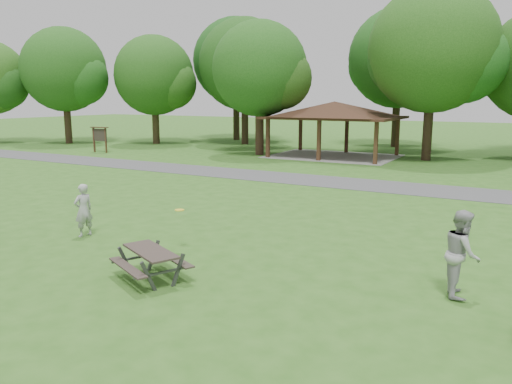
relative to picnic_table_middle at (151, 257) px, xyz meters
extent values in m
plane|color=#2E601B|center=(-0.76, 0.43, -0.53)|extent=(160.00, 160.00, 0.00)
cube|color=#464649|center=(-0.76, 14.43, -0.52)|extent=(120.00, 3.20, 0.02)
cube|color=#341E13|center=(-8.46, 21.73, 0.77)|extent=(0.22, 0.22, 2.60)
cube|color=#361D13|center=(-8.46, 27.13, 0.77)|extent=(0.22, 0.22, 2.60)
cube|color=#392215|center=(-4.76, 21.73, 0.77)|extent=(0.22, 0.22, 2.60)
cube|color=#311A12|center=(-4.76, 27.13, 0.77)|extent=(0.22, 0.22, 2.60)
cube|color=#3A2415|center=(-1.06, 21.73, 0.77)|extent=(0.22, 0.22, 2.60)
cube|color=#3E2716|center=(-1.06, 27.13, 0.77)|extent=(0.22, 0.22, 2.60)
cube|color=#351E15|center=(-4.76, 24.43, 2.15)|extent=(8.60, 6.60, 0.16)
pyramid|color=#311D13|center=(-4.76, 24.43, 2.73)|extent=(7.01, 7.01, 1.00)
cube|color=gray|center=(-4.76, 24.43, -0.52)|extent=(8.40, 6.40, 0.03)
cube|color=#391E14|center=(-21.36, 18.43, 0.37)|extent=(0.10, 0.10, 1.80)
cube|color=#3C2515|center=(-20.16, 18.43, 0.37)|extent=(0.10, 0.10, 1.80)
cube|color=black|center=(-20.76, 18.43, 0.77)|extent=(1.40, 0.06, 0.90)
cube|color=black|center=(-20.76, 18.43, 1.32)|extent=(1.60, 0.30, 0.06)
cylinder|color=#2F1F14|center=(-28.76, 22.43, 1.31)|extent=(0.60, 0.60, 3.67)
sphere|color=#194914|center=(-28.76, 22.43, 5.84)|extent=(7.20, 7.20, 7.20)
sphere|color=#184C15|center=(-27.14, 22.73, 5.12)|extent=(4.68, 4.68, 4.68)
sphere|color=#174714|center=(-30.20, 22.23, 5.30)|extent=(4.32, 4.32, 4.32)
cylinder|color=#302315|center=(-21.76, 25.93, 1.13)|extent=(0.60, 0.60, 3.32)
sphere|color=#1B4A15|center=(-21.76, 25.93, 5.34)|extent=(6.80, 6.80, 6.80)
sphere|color=#204F16|center=(-20.23, 26.23, 4.66)|extent=(4.42, 4.42, 4.42)
sphere|color=#204B15|center=(-23.12, 25.73, 4.83)|extent=(4.08, 4.08, 4.08)
cylinder|color=black|center=(-14.76, 29.43, 1.39)|extent=(0.60, 0.60, 3.85)
sphere|color=#174213|center=(-14.76, 29.43, 6.24)|extent=(7.80, 7.80, 7.80)
sphere|color=#224E16|center=(-13.01, 29.73, 5.46)|extent=(5.07, 5.07, 5.07)
sphere|color=#1A4112|center=(-16.32, 29.23, 5.66)|extent=(4.68, 4.68, 4.68)
cylinder|color=#301E15|center=(-9.76, 22.93, 1.22)|extent=(0.60, 0.60, 3.50)
sphere|color=#194915|center=(-9.76, 22.93, 5.44)|extent=(6.60, 6.60, 6.60)
sphere|color=#1E4413|center=(-8.28, 23.23, 4.78)|extent=(4.29, 4.29, 4.29)
sphere|color=#1B4E16|center=(-11.08, 22.73, 4.95)|extent=(3.96, 3.96, 3.96)
cylinder|color=black|center=(1.24, 25.43, 1.48)|extent=(0.60, 0.60, 4.02)
sphere|color=#1E4C15|center=(1.24, 25.43, 6.49)|extent=(8.00, 8.00, 8.00)
sphere|color=#164E16|center=(3.04, 25.73, 5.69)|extent=(5.20, 5.20, 5.20)
sphere|color=#154513|center=(-0.36, 25.23, 5.89)|extent=(4.80, 4.80, 4.80)
cylinder|color=black|center=(-17.76, 32.93, 1.66)|extent=(0.60, 0.60, 4.38)
sphere|color=#123F12|center=(-17.76, 32.93, 6.84)|extent=(8.00, 8.00, 8.00)
sphere|color=#214F16|center=(-15.96, 33.23, 6.04)|extent=(5.20, 5.20, 5.20)
sphere|color=#154915|center=(-19.36, 32.73, 6.24)|extent=(4.80, 4.80, 4.80)
cylinder|color=black|center=(-2.76, 33.43, 1.53)|extent=(0.60, 0.60, 4.13)
sphere|color=#154513|center=(-2.76, 33.43, 6.60)|extent=(8.00, 8.00, 8.00)
sphere|color=#194112|center=(-0.96, 33.73, 5.80)|extent=(5.20, 5.20, 5.20)
sphere|color=#164D16|center=(-4.36, 33.23, 6.00)|extent=(4.80, 4.80, 4.80)
sphere|color=#164213|center=(-33.32, 19.73, 4.55)|extent=(4.16, 4.16, 4.16)
cube|color=#312723|center=(0.00, 0.00, 0.14)|extent=(1.78, 1.30, 0.05)
cube|color=#312823|center=(-0.23, -0.50, -0.13)|extent=(1.61, 0.92, 0.04)
cube|color=#322B24|center=(0.23, 0.50, -0.13)|extent=(1.61, 0.92, 0.04)
cube|color=#3A3A3C|center=(-0.73, -0.04, -0.19)|extent=(0.20, 0.34, 0.72)
cube|color=#474749|center=(-0.43, 0.59, -0.19)|extent=(0.20, 0.34, 0.72)
cube|color=#404042|center=(-0.58, 0.27, -0.17)|extent=(0.62, 1.25, 0.05)
cube|color=#3B3B3D|center=(0.43, -0.59, -0.19)|extent=(0.20, 0.34, 0.72)
cube|color=#3E3E40|center=(0.73, 0.04, -0.19)|extent=(0.20, 0.34, 0.72)
cube|color=#404042|center=(0.58, -0.27, -0.17)|extent=(0.62, 1.25, 0.05)
cylinder|color=yellow|center=(-0.73, 2.02, 0.60)|extent=(0.33, 0.33, 0.02)
imported|color=#A5A6A8|center=(-4.12, 1.81, 0.26)|extent=(0.49, 0.64, 1.57)
imported|color=#A8A8AA|center=(6.19, 2.43, 0.38)|extent=(0.87, 1.01, 1.81)
camera|label=1|loc=(7.26, -8.20, 3.53)|focal=35.00mm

